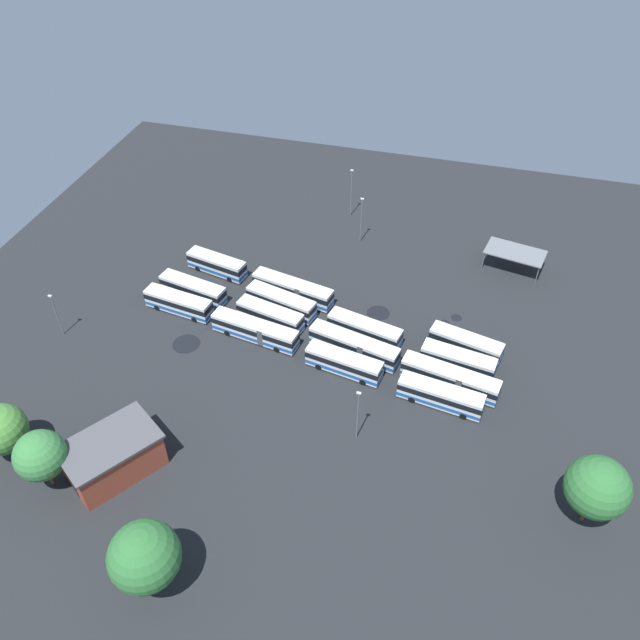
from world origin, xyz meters
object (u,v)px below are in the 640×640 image
(tree_east_edge, at_px, (40,456))
(tree_northwest, at_px, (144,557))
(tree_north_edge, at_px, (1,429))
(bus_row2_slot2, at_px, (270,315))
(bus_row0_slot0, at_px, (466,344))
(lamp_post_by_building, at_px, (358,413))
(bus_row2_slot1, at_px, (281,302))
(bus_row0_slot2, at_px, (450,378))
(bus_row1_slot1, at_px, (365,329))
(bus_row1_slot2, at_px, (354,345))
(depot_building, at_px, (113,455))
(bus_row0_slot1, at_px, (458,361))
(tree_northeast, at_px, (597,487))
(lamp_post_far_corner, at_px, (351,191))
(bus_row3_slot2, at_px, (193,289))
(lamp_post_near_entrance, at_px, (361,218))
(bus_row1_slot3, at_px, (344,363))
(bus_row2_slot3, at_px, (255,330))
(bus_row3_slot3, at_px, (179,303))
(lamp_post_mid_lot, at_px, (56,313))
(bus_row3_slot0, at_px, (217,264))
(maintenance_shelter, at_px, (515,252))
(bus_row0_slot3, at_px, (441,395))
(bus_row2_slot0, at_px, (293,289))

(tree_east_edge, height_order, tree_northwest, tree_northwest)
(tree_north_edge, bearing_deg, bus_row2_slot2, -126.01)
(bus_row0_slot0, height_order, lamp_post_by_building, lamp_post_by_building)
(bus_row2_slot1, bearing_deg, bus_row0_slot2, 161.37)
(bus_row1_slot1, bearing_deg, bus_row1_slot2, 79.54)
(lamp_post_by_building, bearing_deg, depot_building, 24.82)
(bus_row0_slot1, relative_size, tree_northeast, 1.08)
(lamp_post_by_building, xyz_separation_m, tree_north_edge, (41.43, 14.40, 0.31))
(bus_row0_slot2, height_order, tree_northwest, tree_northwest)
(bus_row0_slot2, height_order, lamp_post_far_corner, lamp_post_far_corner)
(bus_row3_slot2, xyz_separation_m, lamp_post_near_entrance, (-22.65, -22.96, 3.13))
(bus_row1_slot3, xyz_separation_m, lamp_post_near_entrance, (5.02, -32.70, 3.13))
(bus_row0_slot1, relative_size, bus_row1_slot3, 0.95)
(tree_northeast, bearing_deg, lamp_post_by_building, -9.38)
(bus_row1_slot3, xyz_separation_m, bus_row2_slot3, (14.54, -3.09, 0.00))
(bus_row0_slot2, bearing_deg, bus_row3_slot2, -11.47)
(lamp_post_near_entrance, distance_m, tree_east_edge, 65.42)
(bus_row0_slot0, relative_size, tree_east_edge, 1.28)
(bus_row3_slot3, bearing_deg, lamp_post_mid_lot, 32.87)
(lamp_post_by_building, bearing_deg, bus_row2_slot2, -45.10)
(lamp_post_mid_lot, distance_m, lamp_post_near_entrance, 53.00)
(bus_row0_slot0, distance_m, bus_row3_slot2, 44.02)
(tree_northeast, bearing_deg, lamp_post_far_corner, -53.78)
(bus_row2_slot1, xyz_separation_m, tree_east_edge, (16.86, 38.35, 3.80))
(bus_row0_slot2, distance_m, bus_row3_slot3, 43.67)
(tree_northwest, bearing_deg, lamp_post_mid_lot, -45.84)
(lamp_post_near_entrance, height_order, tree_northwest, tree_northwest)
(tree_east_edge, xyz_separation_m, tree_north_edge, (7.26, -2.39, -0.50))
(bus_row2_slot1, distance_m, tree_northeast, 52.60)
(lamp_post_near_entrance, height_order, tree_northeast, tree_northeast)
(bus_row1_slot2, relative_size, tree_northwest, 1.41)
(bus_row1_slot1, height_order, bus_row3_slot0, same)
(bus_row1_slot1, relative_size, maintenance_shelter, 1.11)
(lamp_post_near_entrance, height_order, tree_east_edge, lamp_post_near_entrance)
(bus_row2_slot1, height_order, tree_east_edge, tree_east_edge)
(bus_row2_slot1, bearing_deg, lamp_post_near_entrance, -109.45)
(bus_row0_slot3, xyz_separation_m, tree_northwest, (26.00, 33.78, 4.43))
(bus_row3_slot0, distance_m, tree_east_edge, 45.13)
(bus_row0_slot1, height_order, lamp_post_near_entrance, lamp_post_near_entrance)
(bus_row0_slot3, xyz_separation_m, bus_row3_slot2, (41.77, -12.25, -0.00))
(tree_northwest, height_order, tree_north_edge, tree_northwest)
(bus_row1_slot2, bearing_deg, bus_row2_slot0, -38.90)
(bus_row2_slot0, bearing_deg, lamp_post_far_corner, -96.92)
(bus_row3_slot3, height_order, maintenance_shelter, maintenance_shelter)
(bus_row0_slot2, relative_size, bus_row2_slot2, 1.27)
(bus_row0_slot1, distance_m, bus_row3_slot2, 43.59)
(lamp_post_far_corner, xyz_separation_m, lamp_post_near_entrance, (-3.76, 7.94, -0.39))
(lamp_post_by_building, xyz_separation_m, tree_northeast, (-28.05, 4.64, 1.74))
(bus_row0_slot2, height_order, bus_row3_slot0, same)
(bus_row1_slot2, bearing_deg, lamp_post_by_building, 104.41)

